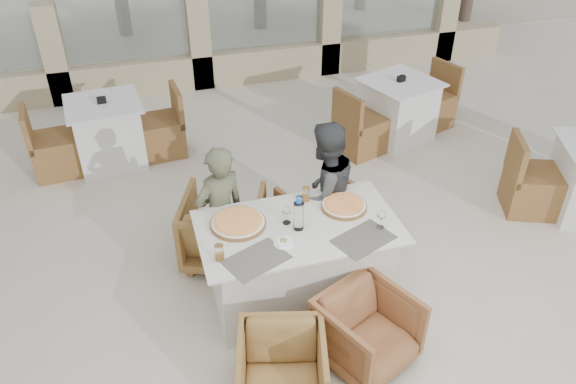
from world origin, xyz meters
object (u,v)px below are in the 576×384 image
object	(u,v)px
water_bottle	(299,214)
armchair_far_right	(323,217)
pizza_left	(238,222)
pizza_right	(344,205)
beer_glass_left	(219,252)
armchair_near_right	(367,331)
wine_glass_corner	(381,218)
olive_dish	(284,242)
bg_table_a	(108,133)
armchair_far_left	(224,228)
wine_glass_centre	(287,214)
diner_left	(221,214)
diner_right	(324,193)
dining_table	(298,263)
beer_glass_right	(306,194)
bg_table_b	(397,110)
armchair_near_left	(282,371)

from	to	relation	value
water_bottle	armchair_far_right	xyz separation A→B (m)	(0.45, 0.66, -0.60)
water_bottle	pizza_left	bearing A→B (deg)	158.27
pizza_right	beer_glass_left	world-z (taller)	beer_glass_left
armchair_far_right	armchair_near_right	distance (m)	1.40
armchair_far_right	pizza_left	bearing A→B (deg)	8.09
wine_glass_corner	olive_dish	distance (m)	0.79
bg_table_a	water_bottle	bearing A→B (deg)	-67.86
armchair_far_left	wine_glass_centre	bearing A→B (deg)	143.87
diner_left	bg_table_a	size ratio (longest dim) A/B	0.78
armchair_near_right	diner_right	xyz separation A→B (m)	(0.09, 1.26, 0.39)
dining_table	armchair_far_right	xyz separation A→B (m)	(0.44, 0.63, -0.07)
pizza_right	armchair_far_left	size ratio (longest dim) A/B	0.51
beer_glass_left	diner_right	world-z (taller)	diner_right
armchair_far_left	diner_right	size ratio (longest dim) A/B	0.54
water_bottle	beer_glass_right	bearing A→B (deg)	63.76
diner_left	bg_table_b	size ratio (longest dim) A/B	0.78
beer_glass_right	wine_glass_centre	bearing A→B (deg)	-133.65
water_bottle	olive_dish	distance (m)	0.25
beer_glass_left	armchair_far_left	bearing A→B (deg)	79.03
pizza_left	wine_glass_corner	bearing A→B (deg)	-18.23
dining_table	armchair_near_right	distance (m)	0.83
armchair_far_right	pizza_right	bearing A→B (deg)	69.13
water_bottle	olive_dish	world-z (taller)	water_bottle
pizza_left	bg_table_b	world-z (taller)	pizza_left
olive_dish	diner_right	bearing A→B (deg)	50.03
armchair_far_right	armchair_near_right	size ratio (longest dim) A/B	1.06
bg_table_a	armchair_far_right	bearing A→B (deg)	-53.63
water_bottle	wine_glass_corner	world-z (taller)	water_bottle
pizza_right	olive_dish	world-z (taller)	pizza_right
pizza_right	diner_left	xyz separation A→B (m)	(-0.97, 0.38, -0.15)
beer_glass_left	bg_table_a	distance (m)	3.11
wine_glass_centre	armchair_near_right	world-z (taller)	wine_glass_centre
pizza_left	armchair_near_right	world-z (taller)	pizza_left
dining_table	wine_glass_centre	xyz separation A→B (m)	(-0.08, 0.07, 0.48)
dining_table	beer_glass_right	bearing A→B (deg)	63.25
water_bottle	beer_glass_right	xyz separation A→B (m)	(0.17, 0.35, -0.08)
beer_glass_left	armchair_far_left	xyz separation A→B (m)	(0.18, 0.91, -0.50)
beer_glass_left	bg_table_a	bearing A→B (deg)	104.68
bg_table_b	armchair_far_right	bearing A→B (deg)	-151.21
dining_table	diner_left	xyz separation A→B (m)	(-0.54, 0.51, 0.26)
pizza_left	olive_dish	distance (m)	0.43
pizza_left	diner_right	size ratio (longest dim) A/B	0.32
pizza_left	armchair_far_right	distance (m)	1.12
armchair_far_right	bg_table_a	world-z (taller)	bg_table_a
wine_glass_corner	armchair_far_right	size ratio (longest dim) A/B	0.27
diner_right	dining_table	bearing A→B (deg)	30.91
armchair_far_left	armchair_near_left	xyz separation A→B (m)	(0.09, -1.63, -0.05)
pizza_left	beer_glass_right	bearing A→B (deg)	15.48
dining_table	beer_glass_right	xyz separation A→B (m)	(0.16, 0.32, 0.45)
pizza_left	diner_left	xyz separation A→B (m)	(-0.08, 0.36, -0.16)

